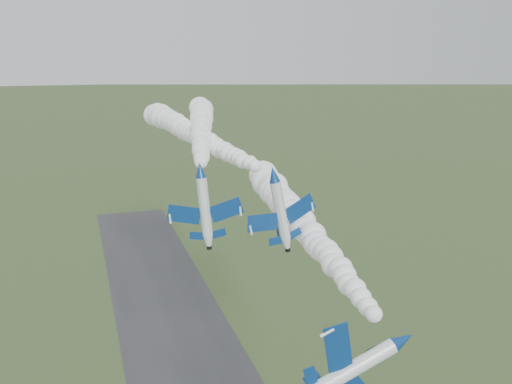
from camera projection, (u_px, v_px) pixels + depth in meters
jet_lead at (404, 340)px, 53.67m from camera, size 4.62×12.74×9.71m
smoke_trail_jet_lead at (303, 225)px, 82.73m from camera, size 6.66×56.44×5.31m
jet_pair_left at (200, 170)px, 71.56m from camera, size 9.82×11.54×2.91m
smoke_trail_jet_pair_left at (201, 130)px, 99.26m from camera, size 16.49×51.84×4.63m
jet_pair_right at (274, 174)px, 73.57m from camera, size 10.13×12.24×3.50m
smoke_trail_jet_pair_right at (194, 134)px, 102.66m from camera, size 13.79×60.16×4.82m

